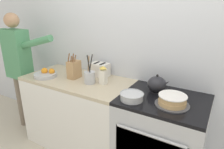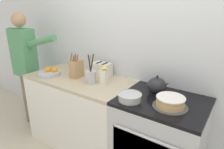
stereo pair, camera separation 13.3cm
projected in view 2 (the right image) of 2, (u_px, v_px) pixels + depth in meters
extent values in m
cube|color=silver|center=(149.00, 46.00, 2.12)|extent=(8.00, 0.04, 2.60)
cube|color=white|center=(81.00, 112.00, 2.52)|extent=(1.29, 0.65, 0.86)
cube|color=#BCAD8E|center=(79.00, 79.00, 2.38)|extent=(1.29, 0.65, 0.03)
cube|color=#B7BABF|center=(159.00, 142.00, 1.97)|extent=(0.79, 0.65, 0.86)
cylinder|color=#B7BABF|center=(145.00, 137.00, 1.61)|extent=(0.59, 0.02, 0.02)
cube|color=black|center=(163.00, 102.00, 1.82)|extent=(0.79, 0.65, 0.03)
cylinder|color=#4C4C51|center=(170.00, 106.00, 1.69)|extent=(0.30, 0.30, 0.01)
cylinder|color=tan|center=(170.00, 104.00, 1.68)|extent=(0.24, 0.24, 0.04)
cylinder|color=tan|center=(171.00, 100.00, 1.67)|extent=(0.23, 0.23, 0.04)
cylinder|color=white|center=(171.00, 97.00, 1.66)|extent=(0.24, 0.24, 0.01)
cylinder|color=#232328|center=(156.00, 92.00, 1.97)|extent=(0.13, 0.13, 0.01)
ellipsoid|color=#232328|center=(157.00, 85.00, 1.94)|extent=(0.19, 0.19, 0.16)
cone|color=#232328|center=(166.00, 85.00, 1.89)|extent=(0.09, 0.04, 0.08)
sphere|color=black|center=(157.00, 77.00, 1.91)|extent=(0.02, 0.02, 0.02)
cylinder|color=#B7BABF|center=(130.00, 97.00, 1.80)|extent=(0.21, 0.21, 0.06)
torus|color=#B7BABF|center=(130.00, 94.00, 1.79)|extent=(0.22, 0.22, 0.01)
cube|color=tan|center=(76.00, 69.00, 2.37)|extent=(0.10, 0.15, 0.21)
cylinder|color=brown|center=(71.00, 57.00, 2.30)|extent=(0.01, 0.04, 0.10)
cylinder|color=brown|center=(73.00, 58.00, 2.29)|extent=(0.01, 0.03, 0.07)
cylinder|color=brown|center=(75.00, 59.00, 2.28)|extent=(0.01, 0.03, 0.06)
cylinder|color=brown|center=(74.00, 58.00, 2.34)|extent=(0.01, 0.03, 0.06)
cylinder|color=brown|center=(75.00, 57.00, 2.31)|extent=(0.01, 0.04, 0.09)
cylinder|color=brown|center=(77.00, 58.00, 2.30)|extent=(0.01, 0.04, 0.08)
cylinder|color=#B7BABF|center=(91.00, 77.00, 2.20)|extent=(0.12, 0.12, 0.13)
cylinder|color=black|center=(92.00, 66.00, 2.19)|extent=(0.07, 0.02, 0.28)
cylinder|color=#A37A51|center=(90.00, 67.00, 2.19)|extent=(0.02, 0.03, 0.26)
cylinder|color=black|center=(90.00, 67.00, 2.14)|extent=(0.04, 0.03, 0.28)
cylinder|color=#B7BABF|center=(49.00, 73.00, 2.45)|extent=(0.27, 0.27, 0.04)
sphere|color=orange|center=(48.00, 69.00, 2.46)|extent=(0.08, 0.08, 0.08)
sphere|color=orange|center=(55.00, 70.00, 2.45)|extent=(0.07, 0.07, 0.07)
cube|color=silver|center=(102.00, 69.00, 2.41)|extent=(0.21, 0.15, 0.16)
cube|color=black|center=(99.00, 62.00, 2.41)|extent=(0.03, 0.11, 0.00)
cube|color=black|center=(105.00, 63.00, 2.36)|extent=(0.03, 0.11, 0.00)
cube|color=black|center=(95.00, 65.00, 2.46)|extent=(0.02, 0.02, 0.01)
cube|color=white|center=(104.00, 77.00, 2.17)|extent=(0.07, 0.07, 0.16)
pyramid|color=#E0BC4C|center=(104.00, 67.00, 2.13)|extent=(0.07, 0.07, 0.03)
cylinder|color=#7A6B5B|center=(27.00, 98.00, 3.00)|extent=(0.11, 0.11, 0.77)
cylinder|color=#7A6B5B|center=(34.00, 101.00, 2.91)|extent=(0.11, 0.11, 0.77)
cube|color=#4C8E60|center=(23.00, 53.00, 2.72)|extent=(0.34, 0.20, 0.64)
cylinder|color=#4C8E60|center=(14.00, 47.00, 2.82)|extent=(0.08, 0.08, 0.54)
cylinder|color=#4C8E60|center=(40.00, 41.00, 2.44)|extent=(0.55, 0.08, 0.22)
sphere|color=tan|center=(19.00, 20.00, 2.58)|extent=(0.19, 0.19, 0.19)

